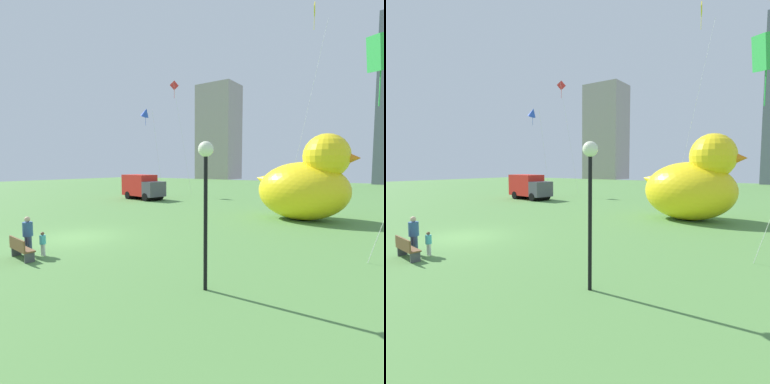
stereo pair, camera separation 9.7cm
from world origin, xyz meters
The scene contains 12 objects.
ground_plane centered at (0.00, 0.00, 0.00)m, with size 140.00×140.00×0.00m, color #548643.
park_bench centered at (1.55, -3.67, 0.47)m, with size 1.62×0.64×0.90m.
person_adult centered at (1.13, -3.13, 0.91)m, with size 0.41×0.41×1.66m.
person_child centered at (1.79, -2.86, 0.56)m, with size 0.25×0.25×1.02m.
giant_inflatable_duck centered at (8.67, 12.56, 2.57)m, with size 7.28×4.67×6.04m.
lamppost centered at (9.42, -1.98, 3.48)m, with size 0.47×0.47×4.54m.
box_truck centered at (-10.62, 16.07, 1.43)m, with size 5.76×3.16×2.85m.
city_skyline centered at (0.16, 70.96, 17.37)m, with size 75.34×15.13×41.68m.
kite_blue centered at (-14.70, 21.06, 11.06)m, with size 3.00×3.25×11.82m.
kite_yellow centered at (7.21, 19.05, 16.22)m, with size 2.98×2.92×17.95m.
kite_green centered at (13.52, 2.10, 7.42)m, with size 2.25×2.34×8.10m.
kite_red centered at (-11.49, 23.44, 13.89)m, with size 2.31×3.25×15.34m.
Camera 2 is at (14.37, -9.65, 3.78)m, focal length 28.56 mm.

